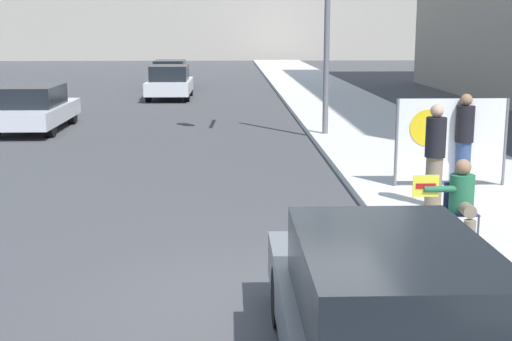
% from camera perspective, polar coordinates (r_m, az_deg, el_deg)
% --- Properties ---
extents(ground_plane, '(160.00, 160.00, 0.00)m').
position_cam_1_polar(ground_plane, '(8.14, 1.66, -10.99)').
color(ground_plane, '#444447').
extents(sidewalk_curb, '(4.24, 90.00, 0.15)m').
position_cam_1_polar(sidewalk_curb, '(23.15, 8.91, 3.70)').
color(sidewalk_curb, beige).
rests_on(sidewalk_curb, ground_plane).
extents(seated_protester, '(0.91, 0.77, 1.19)m').
position_cam_1_polar(seated_protester, '(10.17, 16.15, -2.28)').
color(seated_protester, '#474C56').
rests_on(seated_protester, sidewalk_curb).
extents(jogger_on_sidewalk, '(0.34, 0.34, 1.72)m').
position_cam_1_polar(jogger_on_sidewalk, '(12.21, 14.12, 1.24)').
color(jogger_on_sidewalk, '#756651').
rests_on(jogger_on_sidewalk, sidewalk_curb).
extents(pedestrian_behind, '(0.34, 0.34, 1.75)m').
position_cam_1_polar(pedestrian_behind, '(13.86, 16.31, 2.38)').
color(pedestrian_behind, '#334775').
rests_on(pedestrian_behind, sidewalk_curb).
extents(protest_banner, '(2.13, 0.06, 1.66)m').
position_cam_1_polar(protest_banner, '(13.89, 15.28, 2.38)').
color(protest_banner, slate).
rests_on(protest_banner, sidewalk_curb).
extents(parked_car_curbside, '(1.76, 4.53, 1.40)m').
position_cam_1_polar(parked_car_curbside, '(6.23, 10.45, -11.43)').
color(parked_car_curbside, '#565B60').
rests_on(parked_car_curbside, ground_plane).
extents(car_on_road_nearest, '(1.81, 4.68, 1.38)m').
position_cam_1_polar(car_on_road_nearest, '(22.84, -17.31, 4.80)').
color(car_on_road_nearest, silver).
rests_on(car_on_road_nearest, ground_plane).
extents(car_on_road_midblock, '(1.86, 4.44, 1.48)m').
position_cam_1_polar(car_on_road_midblock, '(32.01, -6.91, 7.03)').
color(car_on_road_midblock, white).
rests_on(car_on_road_midblock, ground_plane).
extents(car_on_road_distant, '(1.74, 4.70, 1.46)m').
position_cam_1_polar(car_on_road_distant, '(37.56, -6.88, 7.64)').
color(car_on_road_distant, navy).
rests_on(car_on_road_distant, ground_plane).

